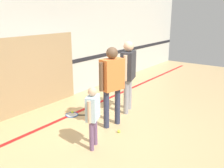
{
  "coord_description": "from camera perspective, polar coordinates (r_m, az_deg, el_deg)",
  "views": [
    {
      "loc": [
        -4.13,
        -2.99,
        2.46
      ],
      "look_at": [
        -0.0,
        0.07,
        0.97
      ],
      "focal_mm": 40.0,
      "sensor_mm": 36.0,
      "label": 1
    }
  ],
  "objects": [
    {
      "name": "person_instructor",
      "position": [
        5.32,
        0.0,
        1.25
      ],
      "size": [
        0.65,
        0.38,
        1.76
      ],
      "rotation": [
        0.0,
        0.0,
        -0.24
      ],
      "color": "#2D334C",
      "rests_on": "ground_plane"
    },
    {
      "name": "ground_plane",
      "position": [
        5.66,
        0.55,
        -9.58
      ],
      "size": [
        16.0,
        16.0,
        0.0
      ],
      "primitive_type": "plane",
      "color": "tan"
    },
    {
      "name": "tennis_ball_near_instructor",
      "position": [
        5.36,
        1.58,
        -10.75
      ],
      "size": [
        0.07,
        0.07,
        0.07
      ],
      "primitive_type": "sphere",
      "color": "#CCE038",
      "rests_on": "ground_plane"
    },
    {
      "name": "tennis_ball_by_spare_racket",
      "position": [
        6.4,
        -9.05,
        -6.32
      ],
      "size": [
        0.07,
        0.07,
        0.07
      ],
      "primitive_type": "sphere",
      "color": "#CCE038",
      "rests_on": "ground_plane"
    },
    {
      "name": "person_student_right",
      "position": [
        6.14,
        3.72,
        3.44
      ],
      "size": [
        0.65,
        0.42,
        1.79
      ],
      "rotation": [
        0.0,
        0.0,
        -2.81
      ],
      "color": "gray",
      "rests_on": "ground_plane"
    },
    {
      "name": "racket_spare_on_floor",
      "position": [
        6.28,
        -9.03,
        -6.97
      ],
      "size": [
        0.44,
        0.52,
        0.03
      ],
      "rotation": [
        0.0,
        0.0,
        5.3
      ],
      "color": "blue",
      "rests_on": "ground_plane"
    },
    {
      "name": "wall_back",
      "position": [
        6.8,
        -15.77,
        8.29
      ],
      "size": [
        16.0,
        0.07,
        3.2
      ],
      "color": "beige",
      "rests_on": "ground_plane"
    },
    {
      "name": "person_student_left",
      "position": [
        4.55,
        -4.39,
        -6.17
      ],
      "size": [
        0.42,
        0.3,
        1.19
      ],
      "rotation": [
        0.0,
        0.0,
        0.39
      ],
      "color": "#6B4C70",
      "rests_on": "ground_plane"
    },
    {
      "name": "wall_panel",
      "position": [
        6.48,
        -19.75,
        1.74
      ],
      "size": [
        3.35,
        0.05,
        1.9
      ],
      "color": "#9E7F56",
      "rests_on": "ground_plane"
    },
    {
      "name": "floor_stripe",
      "position": [
        6.4,
        -8.46,
        -6.59
      ],
      "size": [
        14.4,
        0.1,
        0.01
      ],
      "color": "red",
      "rests_on": "ground_plane"
    }
  ]
}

